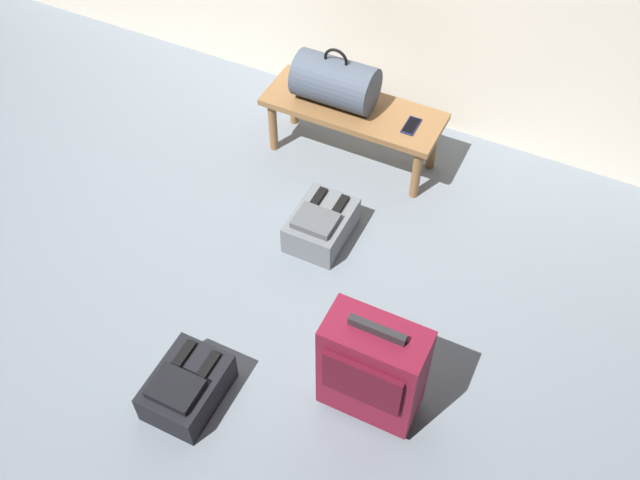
# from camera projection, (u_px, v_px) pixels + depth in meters

# --- Properties ---
(ground_plane) EXTENTS (6.60, 6.60, 0.00)m
(ground_plane) POSITION_uv_depth(u_px,v_px,m) (205.00, 265.00, 3.69)
(ground_plane) COLOR slate
(bench) EXTENTS (1.00, 0.36, 0.37)m
(bench) POSITION_uv_depth(u_px,v_px,m) (353.00, 115.00, 3.97)
(bench) COLOR olive
(bench) RESTS_ON ground
(duffel_bag_slate) EXTENTS (0.44, 0.26, 0.34)m
(duffel_bag_slate) POSITION_uv_depth(u_px,v_px,m) (335.00, 82.00, 3.86)
(duffel_bag_slate) COLOR #475160
(duffel_bag_slate) RESTS_ON bench
(cell_phone) EXTENTS (0.07, 0.14, 0.01)m
(cell_phone) POSITION_uv_depth(u_px,v_px,m) (411.00, 126.00, 3.82)
(cell_phone) COLOR #191E4C
(cell_phone) RESTS_ON bench
(suitcase_upright_burgundy) EXTENTS (0.42, 0.24, 0.63)m
(suitcase_upright_burgundy) POSITION_uv_depth(u_px,v_px,m) (372.00, 369.00, 2.94)
(suitcase_upright_burgundy) COLOR maroon
(suitcase_upright_burgundy) RESTS_ON ground
(backpack_dark) EXTENTS (0.28, 0.38, 0.21)m
(backpack_dark) POSITION_uv_depth(u_px,v_px,m) (187.00, 387.00, 3.14)
(backpack_dark) COLOR black
(backpack_dark) RESTS_ON ground
(backpack_grey) EXTENTS (0.28, 0.38, 0.21)m
(backpack_grey) POSITION_uv_depth(u_px,v_px,m) (321.00, 225.00, 3.75)
(backpack_grey) COLOR slate
(backpack_grey) RESTS_ON ground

